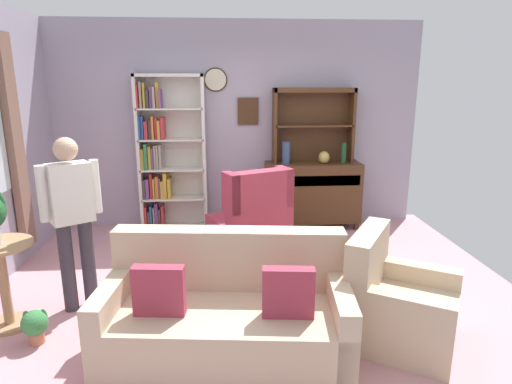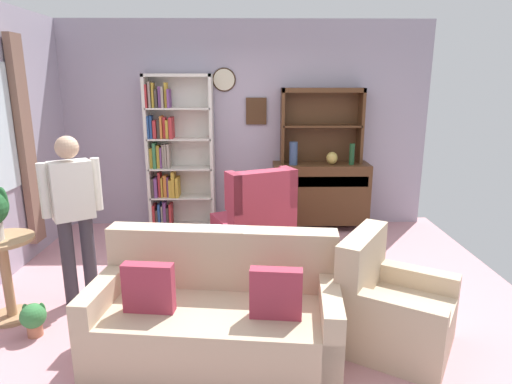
{
  "view_description": "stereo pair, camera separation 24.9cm",
  "coord_description": "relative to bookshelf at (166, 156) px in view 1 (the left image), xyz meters",
  "views": [
    {
      "loc": [
        -0.22,
        -3.96,
        2.02
      ],
      "look_at": [
        0.1,
        0.2,
        0.95
      ],
      "focal_mm": 30.71,
      "sensor_mm": 36.0,
      "label": 1
    },
    {
      "loc": [
        0.03,
        -3.98,
        2.02
      ],
      "look_at": [
        0.1,
        0.2,
        0.95
      ],
      "focal_mm": 30.71,
      "sensor_mm": 36.0,
      "label": 2
    }
  ],
  "objects": [
    {
      "name": "vase_tall",
      "position": [
        1.61,
        -0.16,
        0.05
      ],
      "size": [
        0.11,
        0.11,
        0.31
      ],
      "primitive_type": "cylinder",
      "color": "#33476B",
      "rests_on": "sideboard"
    },
    {
      "name": "vase_round",
      "position": [
        2.13,
        -0.15,
        -0.02
      ],
      "size": [
        0.15,
        0.15,
        0.17
      ],
      "primitive_type": "ellipsoid",
      "color": "tan",
      "rests_on": "sideboard"
    },
    {
      "name": "wall_back",
      "position": [
        0.98,
        0.19,
        0.38
      ],
      "size": [
        5.0,
        0.09,
        2.8
      ],
      "color": "#A399AD",
      "rests_on": "ground_plane"
    },
    {
      "name": "sideboard",
      "position": [
        2.0,
        -0.08,
        -0.51
      ],
      "size": [
        1.3,
        0.45,
        0.92
      ],
      "color": "#4C2D19",
      "rests_on": "ground_plane"
    },
    {
      "name": "coffee_table",
      "position": [
        0.76,
        -1.99,
        -0.67
      ],
      "size": [
        0.8,
        0.5,
        0.42
      ],
      "color": "#4C2D19",
      "rests_on": "ground_plane"
    },
    {
      "name": "potted_plant_small",
      "position": [
        -0.73,
        -2.72,
        -0.86
      ],
      "size": [
        0.2,
        0.2,
        0.28
      ],
      "color": "#AD6B4C",
      "rests_on": "ground_plane"
    },
    {
      "name": "ground_plane",
      "position": [
        0.99,
        -1.94,
        -1.03
      ],
      "size": [
        5.4,
        4.6,
        0.02
      ],
      "primitive_type": "cube",
      "color": "#C68C93"
    },
    {
      "name": "plant_stand",
      "position": [
        -1.06,
        -2.44,
        -0.57
      ],
      "size": [
        0.52,
        0.52,
        0.74
      ],
      "color": "#A87F56",
      "rests_on": "ground_plane"
    },
    {
      "name": "sideboard_hutch",
      "position": [
        2.0,
        0.03,
        0.54
      ],
      "size": [
        1.1,
        0.26,
        1.0
      ],
      "color": "#4C2D19",
      "rests_on": "sideboard"
    },
    {
      "name": "bookshelf",
      "position": [
        0.0,
        0.0,
        0.0
      ],
      "size": [
        0.9,
        0.3,
        2.1
      ],
      "color": "silver",
      "rests_on": "ground_plane"
    },
    {
      "name": "wingback_chair",
      "position": [
        1.09,
        -1.01,
        -0.64
      ],
      "size": [
        1.04,
        1.05,
        1.05
      ],
      "color": "#A33347",
      "rests_on": "ground_plane"
    },
    {
      "name": "armchair_floral",
      "position": [
        2.11,
        -2.89,
        -0.73
      ],
      "size": [
        1.06,
        1.05,
        0.88
      ],
      "color": "#C6AD8E",
      "rests_on": "ground_plane"
    },
    {
      "name": "book_stack",
      "position": [
        0.78,
        -1.96,
        -0.55
      ],
      "size": [
        0.21,
        0.16,
        0.09
      ],
      "color": "#723F7F",
      "rests_on": "coffee_table"
    },
    {
      "name": "area_rug",
      "position": [
        1.19,
        -2.24,
        -1.02
      ],
      "size": [
        2.63,
        1.62,
        0.01
      ],
      "primitive_type": "cube",
      "color": "#846651",
      "rests_on": "ground_plane"
    },
    {
      "name": "couch_floral",
      "position": [
        0.77,
        -2.96,
        -0.71
      ],
      "size": [
        1.88,
        1.04,
        0.9
      ],
      "color": "#C6AD8E",
      "rests_on": "ground_plane"
    },
    {
      "name": "person_reading",
      "position": [
        -0.55,
        -2.16,
        -0.11
      ],
      "size": [
        0.48,
        0.35,
        1.56
      ],
      "color": "#38333D",
      "rests_on": "ground_plane"
    },
    {
      "name": "bottle_wine",
      "position": [
        2.39,
        -0.17,
        0.04
      ],
      "size": [
        0.07,
        0.07,
        0.28
      ],
      "primitive_type": "cylinder",
      "color": "#194223",
      "rests_on": "sideboard"
    }
  ]
}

